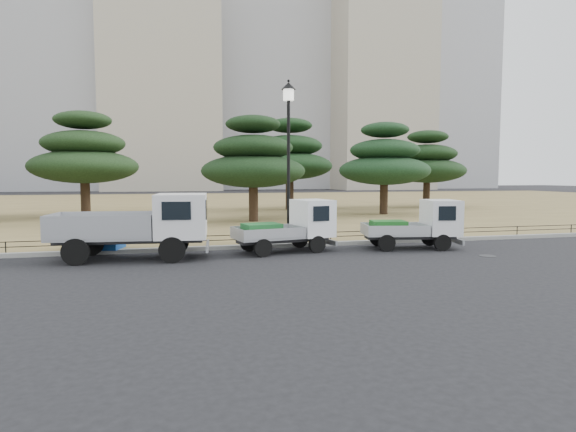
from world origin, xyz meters
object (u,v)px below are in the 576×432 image
object	(u,v)px
truck_large	(141,223)
truck_kei_front	(291,226)
tarp_pile	(102,239)
truck_kei_rear	(418,224)
street_lamp	(289,135)

from	to	relation	value
truck_large	truck_kei_front	bearing A→B (deg)	9.28
truck_large	tarp_pile	bearing A→B (deg)	135.88
truck_large	truck_kei_front	distance (m)	5.39
tarp_pile	truck_large	bearing A→B (deg)	-50.04
truck_kei_rear	truck_kei_front	bearing A→B (deg)	-174.25
truck_large	street_lamp	world-z (taller)	street_lamp
truck_kei_rear	tarp_pile	distance (m)	12.00
truck_large	truck_kei_front	size ratio (longest dim) A/B	1.36
street_lamp	truck_kei_front	bearing A→B (deg)	-100.24
truck_kei_rear	tarp_pile	xyz separation A→B (m)	(-11.84, 1.89, -0.42)
tarp_pile	street_lamp	bearing A→B (deg)	-0.26
truck_kei_rear	truck_large	bearing A→B (deg)	-169.77
street_lamp	truck_large	bearing A→B (deg)	-163.13
truck_large	tarp_pile	size ratio (longest dim) A/B	3.20
street_lamp	tarp_pile	bearing A→B (deg)	179.74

